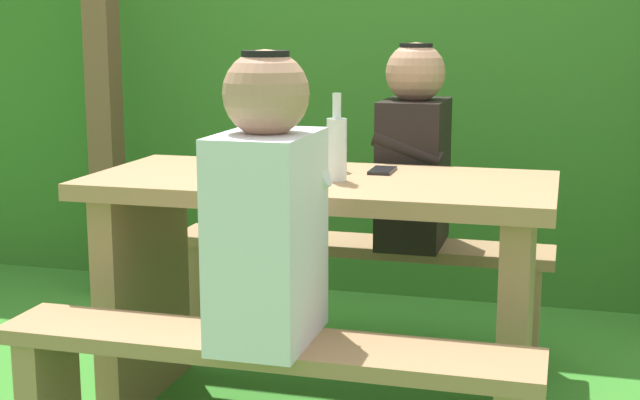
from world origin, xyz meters
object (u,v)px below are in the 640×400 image
at_px(bench_far, 359,273).
at_px(drinking_glass, 335,159).
at_px(bench_near, 262,385).
at_px(person_black_coat, 414,153).
at_px(person_white_shirt, 268,210).
at_px(cell_phone, 382,170).
at_px(picnic_table, 320,256).
at_px(bottle_left, 337,147).
at_px(bottle_right, 270,141).

distance_m(bench_far, drinking_glass, 0.66).
xyz_separation_m(bench_near, person_black_coat, (0.19, 1.10, 0.46)).
relative_size(person_white_shirt, cell_phone, 5.14).
distance_m(bench_near, person_white_shirt, 0.46).
distance_m(person_white_shirt, drinking_glass, 0.66).
relative_size(picnic_table, cell_phone, 10.00).
bearing_deg(cell_phone, bench_near, -103.74).
bearing_deg(bottle_left, person_black_coat, 77.72).
relative_size(bench_near, drinking_glass, 17.95).
bearing_deg(person_white_shirt, bottle_right, 107.80).
relative_size(picnic_table, bench_far, 1.00).
distance_m(bench_near, bench_far, 1.11).
bearing_deg(bottle_left, person_white_shirt, -95.32).
xyz_separation_m(drinking_glass, cell_phone, (0.14, 0.03, -0.03)).
xyz_separation_m(picnic_table, bottle_right, (-0.19, 0.09, 0.34)).
relative_size(picnic_table, person_black_coat, 1.95).
height_order(drinking_glass, bottle_right, bottle_right).
relative_size(bench_near, bench_far, 1.00).
relative_size(person_black_coat, bottle_right, 3.15).
distance_m(picnic_table, person_white_shirt, 0.61).
relative_size(bottle_left, cell_phone, 1.85).
bearing_deg(person_white_shirt, bench_far, 90.92).
height_order(bench_far, bottle_left, bottle_left).
bearing_deg(drinking_glass, cell_phone, 12.98).
relative_size(bottle_left, bottle_right, 1.13).
height_order(picnic_table, drinking_glass, drinking_glass).
bearing_deg(drinking_glass, person_black_coat, 68.01).
relative_size(person_black_coat, drinking_glass, 9.22).
distance_m(drinking_glass, cell_phone, 0.15).
bearing_deg(picnic_table, drinking_glass, 80.76).
bearing_deg(person_black_coat, picnic_table, -109.51).
relative_size(person_white_shirt, drinking_glass, 9.22).
bearing_deg(bench_far, cell_phone, -68.17).
height_order(person_white_shirt, cell_phone, person_white_shirt).
distance_m(person_white_shirt, person_black_coat, 1.11).
bearing_deg(drinking_glass, bottle_right, -173.22).
height_order(picnic_table, bench_near, picnic_table).
xyz_separation_m(picnic_table, cell_phone, (0.16, 0.15, 0.25)).
relative_size(bench_near, bottle_right, 6.12).
bearing_deg(bottle_left, picnic_table, 142.45).
distance_m(drinking_glass, bottle_left, 0.18).
bearing_deg(bench_far, bottle_left, -83.90).
bearing_deg(person_black_coat, bench_far, 179.02).
relative_size(drinking_glass, cell_phone, 0.56).
bearing_deg(bottle_right, bench_near, -73.73).
distance_m(picnic_table, bottle_left, 0.36).
relative_size(drinking_glass, bottle_left, 0.30).
distance_m(bench_near, person_black_coat, 1.21).
xyz_separation_m(bench_far, bottle_left, (0.06, -0.60, 0.55)).
bearing_deg(cell_phone, picnic_table, -138.73).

